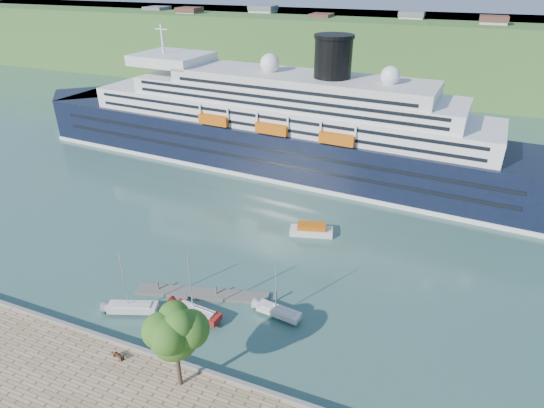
# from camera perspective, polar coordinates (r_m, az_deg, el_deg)

# --- Properties ---
(ground) EXTENTS (400.00, 400.00, 0.00)m
(ground) POSITION_cam_1_polar(r_m,az_deg,el_deg) (56.78, -15.68, -17.88)
(ground) COLOR #325A4F
(ground) RESTS_ON ground
(far_hillside) EXTENTS (400.00, 50.00, 24.00)m
(far_hillside) POSITION_cam_1_polar(r_m,az_deg,el_deg) (179.10, 13.41, 18.13)
(far_hillside) COLOR #356026
(far_hillside) RESTS_ON ground
(quay_coping) EXTENTS (220.00, 0.50, 0.30)m
(quay_coping) POSITION_cam_1_polar(r_m,az_deg,el_deg) (55.88, -15.96, -17.18)
(quay_coping) COLOR slate
(quay_coping) RESTS_ON promenade
(cruise_ship) EXTENTS (127.96, 27.24, 28.52)m
(cruise_ship) POSITION_cam_1_polar(r_m,az_deg,el_deg) (98.31, -0.25, 12.74)
(cruise_ship) COLOR black
(cruise_ship) RESTS_ON ground
(park_bench) EXTENTS (1.53, 0.87, 0.93)m
(park_bench) POSITION_cam_1_polar(r_m,az_deg,el_deg) (55.61, -18.71, -17.51)
(park_bench) COLOR #4A2215
(park_bench) RESTS_ON promenade
(promenade_tree) EXTENTS (6.54, 6.54, 10.83)m
(promenade_tree) POSITION_cam_1_polar(r_m,az_deg,el_deg) (47.93, -12.00, -16.94)
(promenade_tree) COLOR #255917
(promenade_tree) RESTS_ON promenade
(floating_pontoon) EXTENTS (18.21, 6.85, 0.41)m
(floating_pontoon) POSITION_cam_1_polar(r_m,az_deg,el_deg) (63.55, -8.80, -11.04)
(floating_pontoon) COLOR #656159
(floating_pontoon) RESTS_ON ground
(sailboat_white_near) EXTENTS (7.15, 4.18, 8.93)m
(sailboat_white_near) POSITION_cam_1_polar(r_m,az_deg,el_deg) (60.01, -17.54, -9.69)
(sailboat_white_near) COLOR silver
(sailboat_white_near) RESTS_ON ground
(sailboat_red) EXTENTS (7.35, 2.67, 9.29)m
(sailboat_red) POSITION_cam_1_polar(r_m,az_deg,el_deg) (57.19, -9.74, -10.48)
(sailboat_red) COLOR maroon
(sailboat_red) RESTS_ON ground
(sailboat_white_far) EXTENTS (6.53, 2.50, 8.22)m
(sailboat_white_far) POSITION_cam_1_polar(r_m,az_deg,el_deg) (56.96, 0.87, -10.87)
(sailboat_white_far) COLOR silver
(sailboat_white_far) RESTS_ON ground
(tender_launch) EXTENTS (7.47, 4.15, 1.96)m
(tender_launch) POSITION_cam_1_polar(r_m,az_deg,el_deg) (75.58, 4.96, -3.17)
(tender_launch) COLOR #C7580B
(tender_launch) RESTS_ON ground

